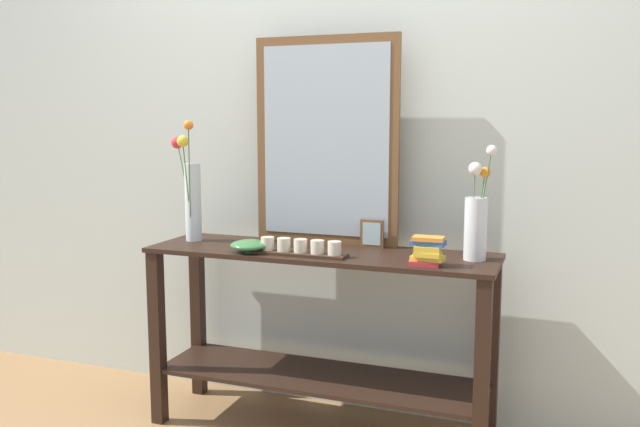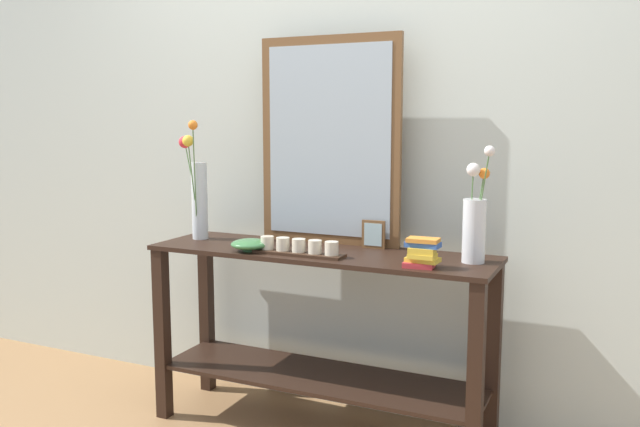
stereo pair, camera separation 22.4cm
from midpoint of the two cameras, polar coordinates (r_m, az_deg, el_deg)
The scene contains 9 objects.
wall_back at distance 3.10m, azimuth 4.72°, elevation 7.82°, with size 6.40×0.08×2.70m, color beige.
console_table at distance 2.92m, azimuth 2.23°, elevation -9.01°, with size 1.49×0.43×0.81m.
mirror_leaning at distance 2.97m, azimuth 2.98°, elevation 6.18°, with size 0.66×0.03×0.92m.
tall_vase_left at distance 3.12m, azimuth -8.38°, elevation 1.92°, with size 0.18×0.18×0.55m.
vase_right at distance 2.68m, azimuth 15.41°, elevation -0.79°, with size 0.12×0.10×0.46m.
candle_tray at distance 2.75m, azimuth 0.51°, elevation -2.98°, with size 0.39×0.09×0.07m.
picture_frame_small at distance 2.90m, azimuth 6.79°, elevation -1.79°, with size 0.10×0.01×0.12m.
decorative_bowl at distance 2.84m, azimuth -3.73°, elevation -2.65°, with size 0.16×0.16×0.05m.
book_stack at distance 2.56m, azimuth 11.18°, elevation -3.36°, with size 0.14×0.10×0.11m.
Camera 2 is at (1.17, -2.53, 1.36)m, focal length 37.55 mm.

